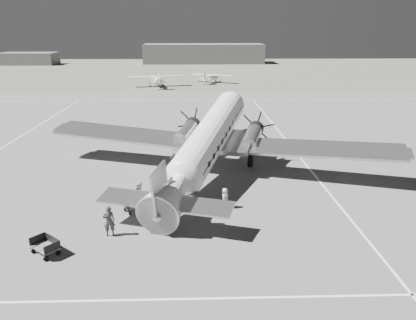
# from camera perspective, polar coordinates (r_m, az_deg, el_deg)

# --- Properties ---
(ground) EXTENTS (260.00, 260.00, 0.00)m
(ground) POSITION_cam_1_polar(r_m,az_deg,el_deg) (31.90, -5.34, -3.66)
(ground) COLOR slate
(ground) RESTS_ON ground
(taxi_line_near) EXTENTS (60.00, 0.15, 0.01)m
(taxi_line_near) POSITION_cam_1_polar(r_m,az_deg,el_deg) (19.62, -7.87, -18.88)
(taxi_line_near) COLOR white
(taxi_line_near) RESTS_ON ground
(taxi_line_right) EXTENTS (0.15, 80.00, 0.01)m
(taxi_line_right) POSITION_cam_1_polar(r_m,az_deg,el_deg) (33.35, 15.74, -3.30)
(taxi_line_right) COLOR white
(taxi_line_right) RESTS_ON ground
(taxi_line_horizon) EXTENTS (90.00, 0.15, 0.01)m
(taxi_line_horizon) POSITION_cam_1_polar(r_m,az_deg,el_deg) (70.61, -3.42, 8.39)
(taxi_line_horizon) COLOR white
(taxi_line_horizon) RESTS_ON ground
(grass_infield) EXTENTS (260.00, 90.00, 0.01)m
(grass_infield) POSITION_cam_1_polar(r_m,az_deg,el_deg) (125.17, -2.73, 12.58)
(grass_infield) COLOR #575449
(grass_infield) RESTS_ON ground
(hangar_main) EXTENTS (42.00, 14.00, 6.60)m
(hangar_main) POSITION_cam_1_polar(r_m,az_deg,el_deg) (149.87, -0.62, 14.75)
(hangar_main) COLOR #606060
(hangar_main) RESTS_ON ground
(shed_secondary) EXTENTS (18.00, 10.00, 4.00)m
(shed_secondary) POSITION_cam_1_polar(r_m,az_deg,el_deg) (155.76, -23.85, 12.92)
(shed_secondary) COLOR #5D5D5D
(shed_secondary) RESTS_ON ground
(dc3_airliner) EXTENTS (36.12, 30.01, 5.91)m
(dc3_airliner) POSITION_cam_1_polar(r_m,az_deg,el_deg) (32.55, -0.11, 2.35)
(dc3_airliner) COLOR silver
(dc3_airliner) RESTS_ON ground
(light_plane_left) EXTENTS (13.89, 12.17, 2.50)m
(light_plane_left) POSITION_cam_1_polar(r_m,az_deg,el_deg) (87.88, -7.26, 10.99)
(light_plane_left) COLOR white
(light_plane_left) RESTS_ON ground
(light_plane_right) EXTENTS (12.53, 11.56, 2.09)m
(light_plane_right) POSITION_cam_1_polar(r_m,az_deg,el_deg) (93.60, 0.46, 11.42)
(light_plane_right) COLOR white
(light_plane_right) RESTS_ON ground
(baggage_cart_near) EXTENTS (2.12, 1.98, 0.98)m
(baggage_cart_near) POSITION_cam_1_polar(r_m,az_deg,el_deg) (27.82, -10.08, -6.14)
(baggage_cart_near) COLOR #5D5D5D
(baggage_cart_near) RESTS_ON ground
(baggage_cart_far) EXTENTS (1.98, 1.93, 0.92)m
(baggage_cart_far) POSITION_cam_1_polar(r_m,az_deg,el_deg) (24.15, -21.93, -11.24)
(baggage_cart_far) COLOR #5D5D5D
(baggage_cart_far) RESTS_ON ground
(ground_crew) EXTENTS (0.80, 0.63, 1.91)m
(ground_crew) POSITION_cam_1_polar(r_m,az_deg,el_deg) (24.80, -13.76, -8.31)
(ground_crew) COLOR #313131
(ground_crew) RESTS_ON ground
(ramp_agent) EXTENTS (0.83, 0.99, 1.82)m
(ramp_agent) POSITION_cam_1_polar(r_m,az_deg,el_deg) (28.21, -9.52, -4.81)
(ramp_agent) COLOR beige
(ramp_agent) RESTS_ON ground
(passenger) EXTENTS (0.70, 0.84, 1.45)m
(passenger) POSITION_cam_1_polar(r_m,az_deg,el_deg) (27.74, 2.41, -5.39)
(passenger) COLOR #B5B5B2
(passenger) RESTS_ON ground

